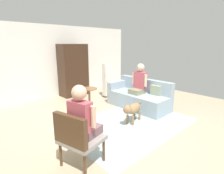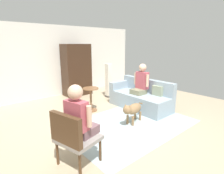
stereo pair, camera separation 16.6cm
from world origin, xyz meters
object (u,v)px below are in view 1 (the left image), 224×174
Objects in this scene: person_on_armchair at (82,116)px; dog at (133,109)px; armchair at (77,136)px; round_end_table at (89,98)px; couch at (138,97)px; column_lamp at (106,81)px; person_on_couch at (139,81)px; armoire_cabinet at (73,70)px.

dog is (1.72, 0.45, -0.46)m from person_on_armchair.
dog is at bearing 14.51° from armchair.
armchair is 1.35× the size of round_end_table.
couch is 2.18× the size of dog.
armchair is 1.07× the size of person_on_armchair.
person_on_armchair reaches higher than column_lamp.
armchair is at bearing -130.59° from round_end_table.
round_end_table is (-1.26, 0.76, -0.43)m from person_on_couch.
couch is at bearing -29.66° from round_end_table.
couch is 1.55× the size of column_lamp.
armchair is at bearing -165.69° from person_on_armchair.
dog is 0.71× the size of column_lamp.
column_lamp is at bearing 30.24° from round_end_table.
round_end_table is (1.57, 1.84, -0.15)m from armchair.
armchair is (-2.86, -1.10, 0.23)m from couch.
round_end_table reaches higher than dog.
couch is 1.17m from dog.
couch is 0.99× the size of armoire_cabinet.
column_lamp is at bearing 90.99° from couch.
person_on_armchair reaches higher than dog.
round_end_table is 0.56× the size of column_lamp.
couch is 1.48m from round_end_table.
column_lamp is at bearing 89.94° from person_on_couch.
round_end_table is at bearing 51.48° from person_on_armchair.
column_lamp is (1.26, 0.73, 0.21)m from round_end_table.
person_on_couch reaches higher than couch.
couch is 2.19× the size of person_on_armchair.
column_lamp reaches higher than dog.
couch is 2.96m from person_on_armchair.
column_lamp is at bearing 43.26° from person_on_armchair.
person_on_couch is at bearing 20.76° from armchair.
person_on_armchair is at bearing 14.31° from armchair.
column_lamp is (0.00, 1.50, -0.22)m from person_on_couch.
round_end_table is (1.43, 1.80, -0.42)m from person_on_armchair.
armchair reaches higher than dog.
dog is at bearing -148.58° from person_on_couch.
column_lamp is 0.64× the size of armoire_cabinet.
armoire_cabinet reaches higher than couch.
dog is 0.46× the size of armoire_cabinet.
column_lamp is at bearing 65.09° from dog.
person_on_armchair is 1.26× the size of round_end_table.
dog is (-1.00, -0.62, 0.04)m from couch.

